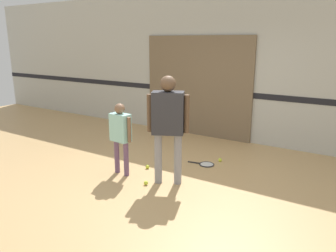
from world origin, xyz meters
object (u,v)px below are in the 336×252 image
tennis_ball_near_instructor (146,183)px  racket_spare_on_floor (206,164)px  person_student_left (120,131)px  person_instructor (168,119)px  tennis_ball_stray_left (147,167)px  tennis_ball_by_spare_racket (220,160)px

tennis_ball_near_instructor → racket_spare_on_floor: bearing=72.4°
person_student_left → racket_spare_on_floor: (0.98, 1.10, -0.72)m
person_instructor → tennis_ball_stray_left: 1.19m
tennis_ball_stray_left → tennis_ball_by_spare_racket: bearing=46.8°
tennis_ball_near_instructor → tennis_ball_stray_left: size_ratio=1.00×
tennis_ball_by_spare_racket → tennis_ball_stray_left: bearing=-133.2°
person_instructor → tennis_ball_stray_left: person_instructor is taller
racket_spare_on_floor → tennis_ball_stray_left: tennis_ball_stray_left is taller
person_instructor → tennis_ball_stray_left: bearing=128.1°
tennis_ball_stray_left → tennis_ball_near_instructor: bearing=-56.2°
person_student_left → tennis_ball_stray_left: person_student_left is taller
tennis_ball_near_instructor → tennis_ball_stray_left: bearing=123.8°
tennis_ball_near_instructor → person_student_left: bearing=166.5°
person_instructor → racket_spare_on_floor: bearing=55.2°
person_student_left → tennis_ball_near_instructor: bearing=-8.1°
racket_spare_on_floor → tennis_ball_by_spare_racket: bearing=-128.1°
racket_spare_on_floor → tennis_ball_stray_left: size_ratio=7.61×
person_student_left → racket_spare_on_floor: size_ratio=2.35×
person_instructor → person_student_left: size_ratio=1.40×
person_student_left → tennis_ball_near_instructor: 0.92m
person_instructor → person_student_left: (-0.83, -0.11, -0.29)m
racket_spare_on_floor → person_instructor: bearing=71.7°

